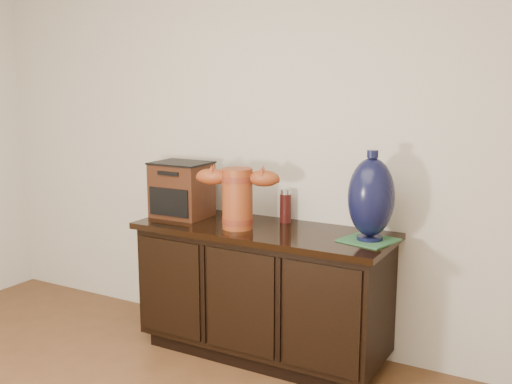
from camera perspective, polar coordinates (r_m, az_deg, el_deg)
The scene contains 6 objects.
sideboard at distance 3.46m, azimuth 0.64°, elevation -9.36°, with size 1.46×0.56×0.75m.
terracotta_vessel at distance 3.30m, azimuth -1.78°, elevation -0.27°, with size 0.48×0.22×0.34m.
tv_radio at distance 3.62m, azimuth -7.10°, elevation 0.24°, with size 0.33×0.27×0.33m.
green_mat at distance 3.13m, azimuth 10.68°, elevation -4.52°, with size 0.25×0.25×0.01m, color #2C6338.
lamp_base at distance 3.08m, azimuth 10.90°, elevation -0.53°, with size 0.29×0.29×0.46m.
spray_can at distance 3.46m, azimuth 2.82°, elevation -1.35°, with size 0.07×0.07×0.19m.
Camera 1 is at (1.55, -0.63, 1.57)m, focal length 42.00 mm.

